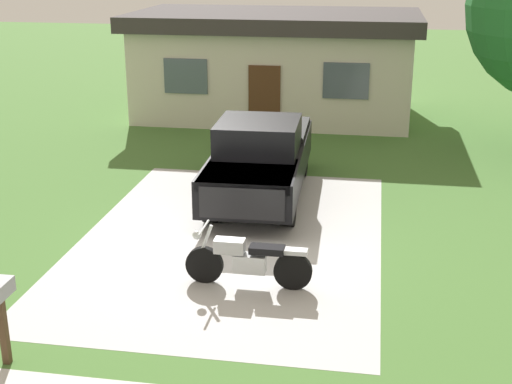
% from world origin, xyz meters
% --- Properties ---
extents(ground_plane, '(80.00, 80.00, 0.00)m').
position_xyz_m(ground_plane, '(0.00, 0.00, 0.00)').
color(ground_plane, '#457031').
extents(driveway_pad, '(5.96, 8.78, 0.01)m').
position_xyz_m(driveway_pad, '(0.00, 0.00, 0.00)').
color(driveway_pad, '#B9B9B9').
rests_on(driveway_pad, ground).
extents(motorcycle, '(2.21, 0.70, 1.09)m').
position_xyz_m(motorcycle, '(0.69, -1.98, 0.47)').
color(motorcycle, black).
rests_on(motorcycle, ground).
extents(pickup_truck, '(2.16, 5.68, 1.90)m').
position_xyz_m(pickup_truck, '(0.16, 2.76, 0.95)').
color(pickup_truck, black).
rests_on(pickup_truck, ground).
extents(mailbox, '(0.26, 0.48, 1.26)m').
position_xyz_m(mailbox, '(-2.22, -4.94, 0.98)').
color(mailbox, '#4C3823').
rests_on(mailbox, ground).
extents(neighbor_house, '(9.60, 5.60, 3.50)m').
position_xyz_m(neighbor_house, '(-0.71, 11.30, 1.79)').
color(neighbor_house, beige).
rests_on(neighbor_house, ground).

